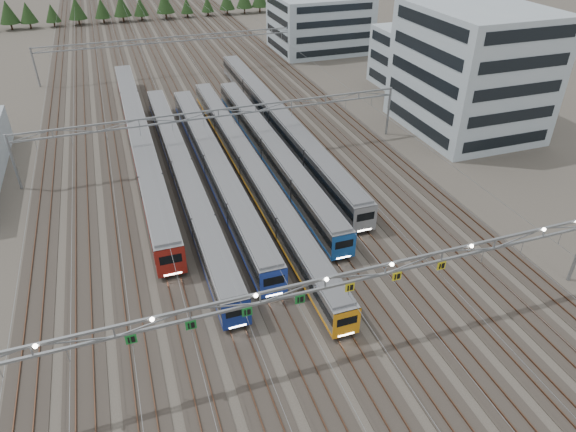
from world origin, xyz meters
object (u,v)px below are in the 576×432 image
object	(u,v)px
gantry_mid	(219,119)
depot_bldg_mid	(418,59)
train_d	(249,166)
gantry_far	(173,44)
train_c	(215,165)
depot_bldg_north	(320,23)
train_f	(277,118)
train_a	(140,137)
gantry_near	(325,286)
train_b	(183,171)
train_e	(270,148)
depot_bldg_south	(471,71)

from	to	relation	value
gantry_mid	depot_bldg_mid	bearing A→B (deg)	23.24
train_d	gantry_far	world-z (taller)	gantry_far
gantry_far	train_c	bearing A→B (deg)	-92.53
train_d	gantry_mid	bearing A→B (deg)	106.55
depot_bldg_north	train_d	bearing A→B (deg)	-120.20
train_f	depot_bldg_mid	distance (m)	36.02
gantry_far	depot_bldg_north	distance (m)	37.85
train_a	gantry_far	distance (m)	40.12
gantry_near	gantry_far	size ratio (longest dim) A/B	1.00
gantry_mid	depot_bldg_north	xyz separation A→B (m)	(37.13, 52.35, 0.13)
train_b	gantry_far	distance (m)	51.75
train_e	depot_bldg_south	world-z (taller)	depot_bldg_south
depot_bldg_south	train_b	bearing A→B (deg)	-174.79
train_f	gantry_mid	xyz separation A→B (m)	(-11.25, -7.15, 4.15)
train_f	depot_bldg_south	size ratio (longest dim) A/B	2.99
train_c	depot_bldg_south	distance (m)	44.51
train_e	depot_bldg_north	world-z (taller)	depot_bldg_north
train_d	depot_bldg_mid	bearing A→B (deg)	32.18
train_b	train_a	bearing A→B (deg)	109.32
train_f	gantry_mid	world-z (taller)	gantry_mid
train_c	train_e	distance (m)	9.41
train_b	gantry_mid	size ratio (longest dim) A/B	1.06
train_a	gantry_near	distance (m)	48.39
train_e	gantry_far	bearing A→B (deg)	97.97
depot_bldg_mid	depot_bldg_north	bearing A→B (deg)	103.37
train_a	train_c	distance (m)	15.54
gantry_mid	train_e	bearing A→B (deg)	-25.31
gantry_far	depot_bldg_mid	world-z (taller)	depot_bldg_mid
train_c	train_e	size ratio (longest dim) A/B	1.02
gantry_mid	depot_bldg_south	distance (m)	41.56
train_d	train_e	distance (m)	6.28
train_f	train_b	bearing A→B (deg)	-143.59
gantry_near	depot_bldg_north	distance (m)	99.66
train_e	train_c	bearing A→B (deg)	-162.95
train_c	depot_bldg_south	bearing A→B (deg)	5.52
train_a	train_b	size ratio (longest dim) A/B	1.11
train_f	depot_bldg_south	world-z (taller)	depot_bldg_south
train_b	depot_bldg_mid	distance (m)	57.76
train_b	gantry_near	bearing A→B (deg)	-78.84
gantry_far	depot_bldg_south	xyz separation A→B (m)	(41.38, -46.73, 3.45)
train_e	depot_bldg_north	distance (m)	63.46
train_b	depot_bldg_north	xyz separation A→B (m)	(43.88, 58.47, 4.45)
train_b	depot_bldg_north	world-z (taller)	depot_bldg_north
gantry_mid	gantry_far	world-z (taller)	same
train_e	gantry_mid	world-z (taller)	gantry_mid
train_a	gantry_mid	size ratio (longest dim) A/B	1.18
train_a	train_c	bearing A→B (deg)	-54.60
train_b	depot_bldg_south	bearing A→B (deg)	5.21
depot_bldg_south	train_d	bearing A→B (deg)	-171.52
train_b	depot_bldg_south	xyz separation A→B (m)	(48.13, 4.39, 7.78)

